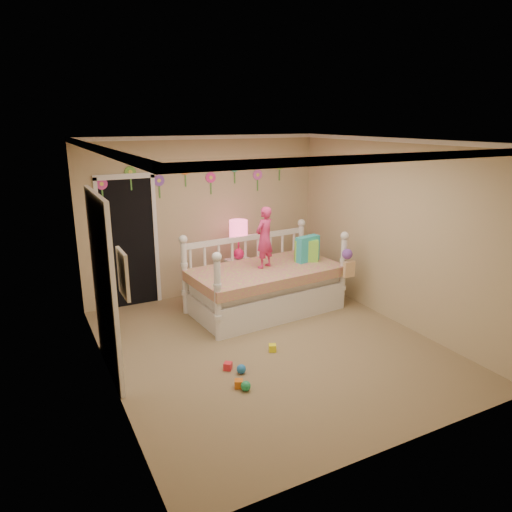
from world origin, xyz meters
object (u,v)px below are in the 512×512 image
table_lamp (238,234)px  nightstand (239,278)px  child (264,238)px  daybed (265,272)px

table_lamp → nightstand: bearing=0.0°
child → nightstand: size_ratio=1.43×
daybed → nightstand: bearing=93.4°
nightstand → child: bearing=-89.1°
child → table_lamp: 0.71m
daybed → table_lamp: table_lamp is taller
daybed → table_lamp: (-0.10, 0.72, 0.45)m
daybed → child: child is taller
nightstand → table_lamp: bearing=0.0°
child → table_lamp: bearing=-106.0°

